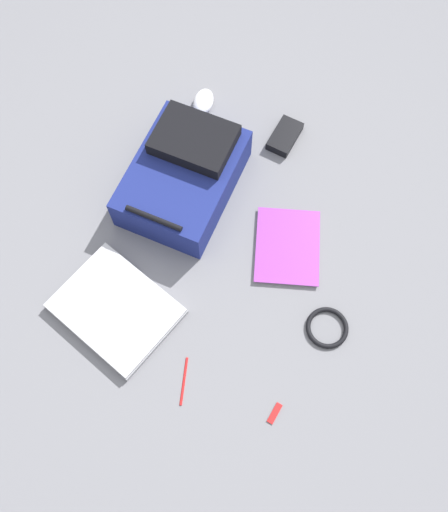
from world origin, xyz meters
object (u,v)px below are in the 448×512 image
(book_manual, at_px, (288,246))
(cable_coil, at_px, (327,328))
(power_brick, at_px, (285,136))
(usb_stick, at_px, (275,413))
(pen_black, at_px, (184,381))
(backpack, at_px, (184,174))
(computer_mouse, at_px, (203,102))
(laptop, at_px, (116,309))

(book_manual, height_order, cable_coil, same)
(book_manual, relative_size, cable_coil, 2.42)
(power_brick, height_order, usb_stick, power_brick)
(pen_black, bearing_deg, power_brick, -87.25)
(cable_coil, height_order, power_brick, power_brick)
(book_manual, height_order, power_brick, power_brick)
(power_brick, bearing_deg, pen_black, 92.75)
(backpack, xyz_separation_m, computer_mouse, (0.08, -0.31, -0.06))
(backpack, height_order, cable_coil, backpack)
(backpack, relative_size, power_brick, 3.12)
(cable_coil, bearing_deg, computer_mouse, -40.69)
(pen_black, bearing_deg, book_manual, -102.86)
(book_manual, bearing_deg, computer_mouse, -39.27)
(laptop, relative_size, computer_mouse, 3.77)
(backpack, xyz_separation_m, cable_coil, (-0.59, 0.26, -0.07))
(book_manual, xyz_separation_m, cable_coil, (-0.20, 0.19, -0.00))
(computer_mouse, bearing_deg, power_brick, 165.90)
(laptop, bearing_deg, backpack, -90.67)
(cable_coil, xyz_separation_m, pen_black, (0.32, 0.31, -0.00))
(usb_stick, bearing_deg, power_brick, -69.85)
(book_manual, distance_m, cable_coil, 0.28)
(laptop, xyz_separation_m, cable_coil, (-0.59, -0.20, -0.01))
(backpack, distance_m, laptop, 0.47)
(book_manual, distance_m, pen_black, 0.52)
(computer_mouse, relative_size, pen_black, 0.78)
(usb_stick, bearing_deg, pen_black, 4.97)
(pen_black, bearing_deg, backpack, -64.84)
(book_manual, distance_m, computer_mouse, 0.60)
(computer_mouse, height_order, power_brick, computer_mouse)
(laptop, height_order, computer_mouse, computer_mouse)
(power_brick, relative_size, usb_stick, 2.24)
(book_manual, distance_m, power_brick, 0.40)
(pen_black, distance_m, usb_stick, 0.27)
(computer_mouse, relative_size, usb_stick, 1.77)
(pen_black, height_order, usb_stick, same)
(book_manual, bearing_deg, cable_coil, 136.27)
(power_brick, bearing_deg, cable_coil, 122.69)
(backpack, relative_size, computer_mouse, 3.95)
(usb_stick, bearing_deg, backpack, -45.53)
(cable_coil, bearing_deg, power_brick, -57.31)
(laptop, bearing_deg, cable_coil, -160.90)
(cable_coil, bearing_deg, usb_stick, 80.54)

